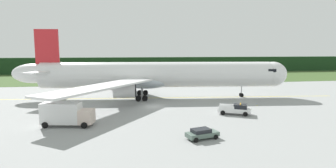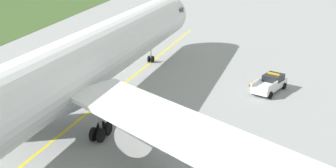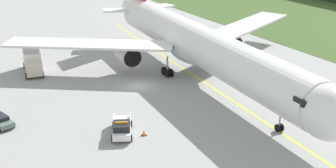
% 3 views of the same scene
% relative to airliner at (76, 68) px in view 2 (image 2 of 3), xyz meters
% --- Properties ---
extents(ground, '(320.00, 320.00, 0.00)m').
position_rel_airliner_xyz_m(ground, '(-1.30, -9.32, -5.14)').
color(ground, gray).
extents(taxiway_centerline_main, '(81.52, 7.28, 0.01)m').
position_rel_airliner_xyz_m(taxiway_centerline_main, '(0.68, -0.06, -5.14)').
color(taxiway_centerline_main, yellow).
rests_on(taxiway_centerline_main, ground).
extents(airliner, '(61.85, 52.91, 15.32)m').
position_rel_airliner_xyz_m(airliner, '(0.00, 0.00, 0.00)').
color(airliner, silver).
rests_on(airliner, ground).
extents(ops_pickup_truck, '(5.75, 4.12, 1.94)m').
position_rel_airliner_xyz_m(ops_pickup_truck, '(12.01, -17.82, -4.24)').
color(ops_pickup_truck, white).
rests_on(ops_pickup_truck, ground).
extents(apron_cone, '(0.56, 0.56, 0.71)m').
position_rel_airliner_xyz_m(apron_cone, '(13.36, -15.73, -4.80)').
color(apron_cone, black).
rests_on(apron_cone, ground).
extents(taxiway_edge_light_east, '(0.12, 0.12, 0.40)m').
position_rel_airliner_xyz_m(taxiway_edge_light_east, '(18.89, -11.84, -4.93)').
color(taxiway_edge_light_east, yellow).
rests_on(taxiway_edge_light_east, ground).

